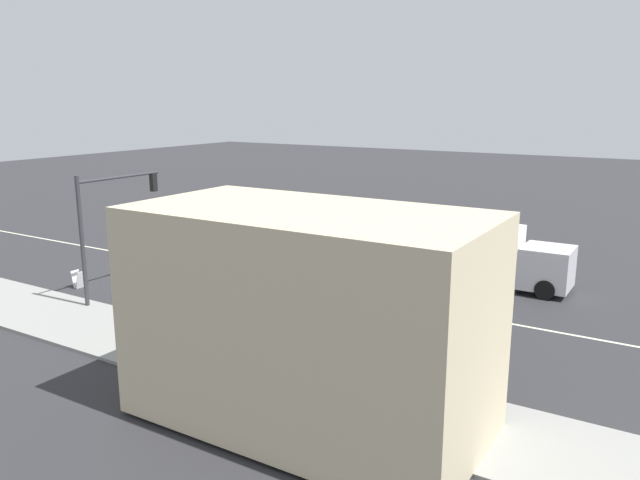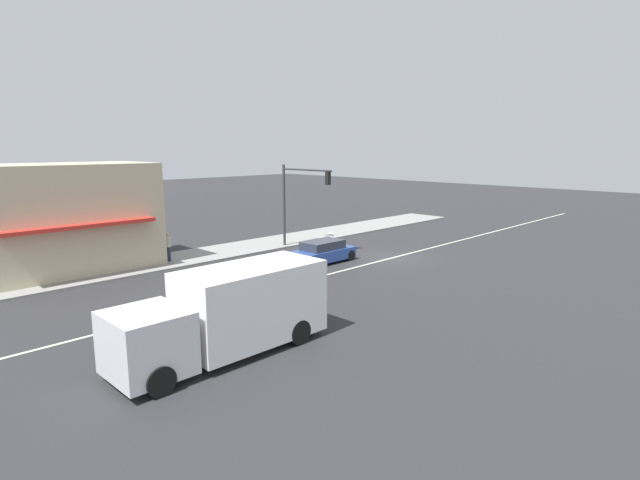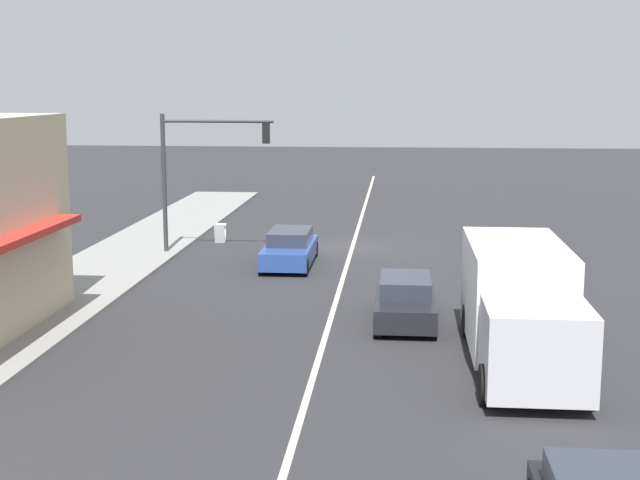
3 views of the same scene
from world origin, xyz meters
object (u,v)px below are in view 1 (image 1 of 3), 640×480
object	(u,v)px
warning_aframe_sign	(79,279)
coupe_blue	(203,271)
pedestrian	(215,329)
delivery_truck	(484,254)
sedan_dark	(391,273)
traffic_signal_main	(108,214)

from	to	relation	value
warning_aframe_sign	coupe_blue	distance (m)	5.84
pedestrian	coupe_blue	size ratio (longest dim) A/B	0.38
delivery_truck	coupe_blue	size ratio (longest dim) A/B	1.65
warning_aframe_sign	sedan_dark	distance (m)	14.89
traffic_signal_main	coupe_blue	distance (m)	5.41
traffic_signal_main	warning_aframe_sign	world-z (taller)	traffic_signal_main
traffic_signal_main	sedan_dark	world-z (taller)	traffic_signal_main
warning_aframe_sign	coupe_blue	world-z (taller)	coupe_blue
pedestrian	warning_aframe_sign	distance (m)	11.37
delivery_truck	sedan_dark	bearing A→B (deg)	-52.28
sedan_dark	pedestrian	bearing A→B (deg)	-8.09
sedan_dark	coupe_blue	bearing A→B (deg)	-61.11
sedan_dark	delivery_truck	bearing A→B (deg)	127.72
warning_aframe_sign	sedan_dark	size ratio (longest dim) A/B	0.20
pedestrian	sedan_dark	distance (m)	11.05
warning_aframe_sign	delivery_truck	xyz separation A→B (m)	(-10.85, 16.15, 1.04)
pedestrian	delivery_truck	world-z (taller)	delivery_truck
pedestrian	sedan_dark	bearing A→B (deg)	171.91
warning_aframe_sign	delivery_truck	distance (m)	19.48
coupe_blue	warning_aframe_sign	bearing A→B (deg)	-51.35
pedestrian	coupe_blue	bearing A→B (deg)	-135.49
traffic_signal_main	sedan_dark	distance (m)	13.26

